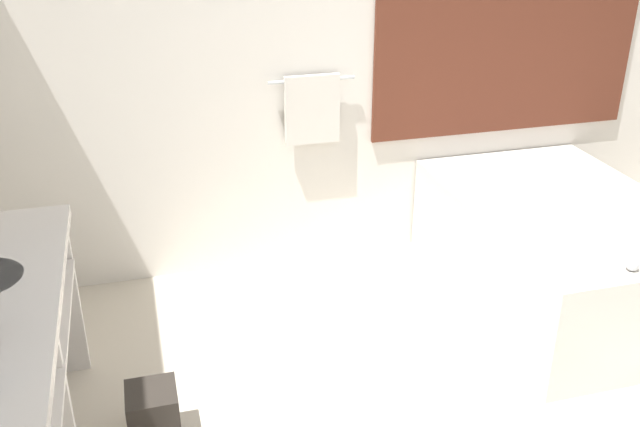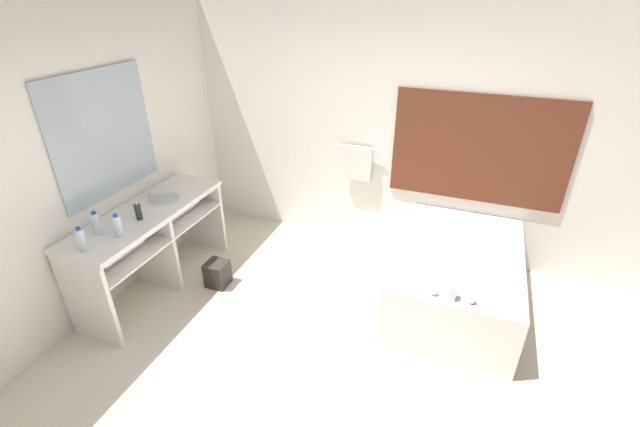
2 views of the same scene
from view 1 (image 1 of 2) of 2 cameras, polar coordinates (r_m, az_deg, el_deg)
The scene contains 3 objects.
wall_back_with_blinds at distance 4.18m, azimuth 3.61°, elevation 13.75°, with size 7.40×0.13×2.70m.
bathtub at distance 4.18m, azimuth 18.75°, elevation -2.49°, with size 1.10×1.63×0.71m.
waste_bin at distance 3.19m, azimuth -13.16°, elevation -15.50°, with size 0.21×0.21×0.26m.
Camera 1 is at (-1.29, -1.64, 2.19)m, focal length 40.00 mm.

